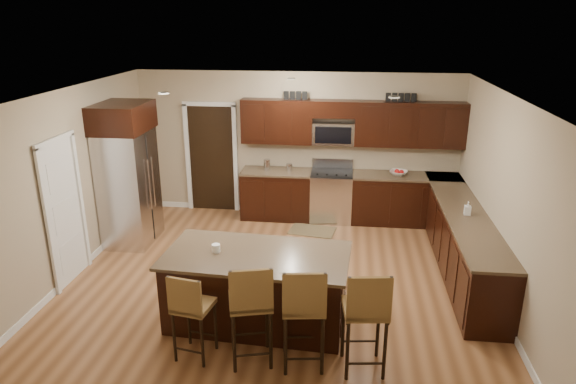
# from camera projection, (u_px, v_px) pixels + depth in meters

# --- Properties ---
(floor) EXTENTS (6.00, 6.00, 0.00)m
(floor) POSITION_uv_depth(u_px,v_px,m) (277.00, 280.00, 7.48)
(floor) COLOR #915F39
(floor) RESTS_ON ground
(ceiling) EXTENTS (6.00, 6.00, 0.00)m
(ceiling) POSITION_uv_depth(u_px,v_px,m) (276.00, 94.00, 6.60)
(ceiling) COLOR silver
(ceiling) RESTS_ON wall_back
(wall_back) EXTENTS (6.00, 0.00, 6.00)m
(wall_back) POSITION_uv_depth(u_px,v_px,m) (297.00, 145.00, 9.62)
(wall_back) COLOR tan
(wall_back) RESTS_ON floor
(wall_left) EXTENTS (0.00, 5.50, 5.50)m
(wall_left) POSITION_uv_depth(u_px,v_px,m) (70.00, 184.00, 7.37)
(wall_left) COLOR tan
(wall_left) RESTS_ON floor
(wall_right) EXTENTS (0.00, 5.50, 5.50)m
(wall_right) POSITION_uv_depth(u_px,v_px,m) (504.00, 201.00, 6.71)
(wall_right) COLOR tan
(wall_right) RESTS_ON floor
(base_cabinets) EXTENTS (4.02, 3.96, 0.92)m
(base_cabinets) POSITION_uv_depth(u_px,v_px,m) (403.00, 219.00, 8.48)
(base_cabinets) COLOR black
(base_cabinets) RESTS_ON floor
(upper_cabinets) EXTENTS (4.00, 0.33, 0.80)m
(upper_cabinets) POSITION_uv_depth(u_px,v_px,m) (354.00, 122.00, 9.19)
(upper_cabinets) COLOR black
(upper_cabinets) RESTS_ON wall_back
(range) EXTENTS (0.76, 0.64, 1.11)m
(range) POSITION_uv_depth(u_px,v_px,m) (331.00, 196.00, 9.55)
(range) COLOR silver
(range) RESTS_ON floor
(microwave) EXTENTS (0.76, 0.31, 0.40)m
(microwave) POSITION_uv_depth(u_px,v_px,m) (333.00, 133.00, 9.32)
(microwave) COLOR silver
(microwave) RESTS_ON upper_cabinets
(doorway) EXTENTS (0.85, 0.03, 2.06)m
(doorway) POSITION_uv_depth(u_px,v_px,m) (212.00, 159.00, 9.90)
(doorway) COLOR black
(doorway) RESTS_ON floor
(pantry_door) EXTENTS (0.03, 0.80, 2.04)m
(pantry_door) POSITION_uv_depth(u_px,v_px,m) (64.00, 213.00, 7.20)
(pantry_door) COLOR white
(pantry_door) RESTS_ON floor
(letter_decor) EXTENTS (2.20, 0.03, 0.15)m
(letter_decor) POSITION_uv_depth(u_px,v_px,m) (347.00, 96.00, 9.06)
(letter_decor) COLOR black
(letter_decor) RESTS_ON upper_cabinets
(island) EXTENTS (2.30, 1.30, 0.92)m
(island) POSITION_uv_depth(u_px,v_px,m) (257.00, 290.00, 6.36)
(island) COLOR black
(island) RESTS_ON floor
(stool_left) EXTENTS (0.46, 0.46, 1.06)m
(stool_left) POSITION_uv_depth(u_px,v_px,m) (191.00, 307.00, 5.56)
(stool_left) COLOR brown
(stool_left) RESTS_ON floor
(stool_mid) EXTENTS (0.56, 0.56, 1.22)m
(stool_mid) POSITION_uv_depth(u_px,v_px,m) (251.00, 303.00, 5.45)
(stool_mid) COLOR brown
(stool_mid) RESTS_ON floor
(stool_right) EXTENTS (0.51, 0.51, 1.22)m
(stool_right) POSITION_uv_depth(u_px,v_px,m) (304.00, 306.00, 5.39)
(stool_right) COLOR brown
(stool_right) RESTS_ON floor
(refrigerator) EXTENTS (0.79, 1.01, 2.35)m
(refrigerator) POSITION_uv_depth(u_px,v_px,m) (128.00, 173.00, 8.40)
(refrigerator) COLOR silver
(refrigerator) RESTS_ON floor
(floor_mat) EXTENTS (0.88, 0.66, 0.01)m
(floor_mat) POSITION_uv_depth(u_px,v_px,m) (312.00, 231.00, 9.17)
(floor_mat) COLOR brown
(floor_mat) RESTS_ON floor
(fruit_bowl) EXTENTS (0.38, 0.38, 0.08)m
(fruit_bowl) POSITION_uv_depth(u_px,v_px,m) (399.00, 173.00, 9.26)
(fruit_bowl) COLOR silver
(fruit_bowl) RESTS_ON base_cabinets
(soap_bottle) EXTENTS (0.10, 0.10, 0.20)m
(soap_bottle) POSITION_uv_depth(u_px,v_px,m) (468.00, 208.00, 7.39)
(soap_bottle) COLOR #B2B2B2
(soap_bottle) RESTS_ON base_cabinets
(canister_tall) EXTENTS (0.12, 0.12, 0.21)m
(canister_tall) POSITION_uv_depth(u_px,v_px,m) (267.00, 165.00, 9.50)
(canister_tall) COLOR silver
(canister_tall) RESTS_ON base_cabinets
(canister_short) EXTENTS (0.11, 0.11, 0.14)m
(canister_short) POSITION_uv_depth(u_px,v_px,m) (289.00, 167.00, 9.47)
(canister_short) COLOR silver
(canister_short) RESTS_ON base_cabinets
(island_jar) EXTENTS (0.10, 0.10, 0.10)m
(island_jar) POSITION_uv_depth(u_px,v_px,m) (216.00, 248.00, 6.24)
(island_jar) COLOR white
(island_jar) RESTS_ON island
(stool_extra) EXTENTS (0.51, 0.51, 1.22)m
(stool_extra) POSITION_uv_depth(u_px,v_px,m) (366.00, 310.00, 5.31)
(stool_extra) COLOR brown
(stool_extra) RESTS_ON floor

